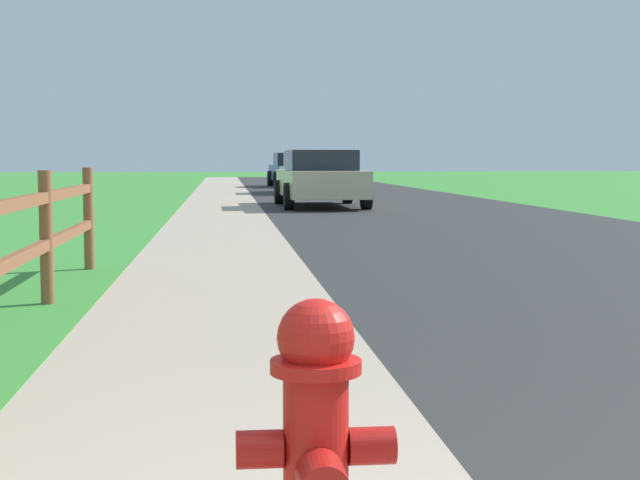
# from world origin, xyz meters

# --- Properties ---
(ground_plane) EXTENTS (120.00, 120.00, 0.00)m
(ground_plane) POSITION_xyz_m (0.00, 25.00, 0.00)
(ground_plane) COLOR #3D9036
(road_asphalt) EXTENTS (7.00, 66.00, 0.01)m
(road_asphalt) POSITION_xyz_m (3.50, 27.00, 0.00)
(road_asphalt) COLOR #2E2E2E
(road_asphalt) RESTS_ON ground
(curb_concrete) EXTENTS (6.00, 66.00, 0.01)m
(curb_concrete) POSITION_xyz_m (-3.00, 27.00, 0.00)
(curb_concrete) COLOR tan
(curb_concrete) RESTS_ON ground
(grass_verge) EXTENTS (5.00, 66.00, 0.00)m
(grass_verge) POSITION_xyz_m (-4.50, 27.00, 0.01)
(grass_verge) COLOR #3D9036
(grass_verge) RESTS_ON ground
(fire_hydrant) EXTENTS (0.42, 0.37, 0.85)m
(fire_hydrant) POSITION_xyz_m (-0.69, 0.93, 0.45)
(fire_hydrant) COLOR red
(fire_hydrant) RESTS_ON ground
(parked_suv_beige) EXTENTS (2.14, 4.89, 1.42)m
(parked_suv_beige) POSITION_xyz_m (1.52, 22.01, 0.71)
(parked_suv_beige) COLOR #C6B793
(parked_suv_beige) RESTS_ON ground
(parked_car_silver) EXTENTS (2.17, 4.47, 1.48)m
(parked_car_silver) POSITION_xyz_m (2.07, 31.35, 0.74)
(parked_car_silver) COLOR #B7BABF
(parked_car_silver) RESTS_ON ground
(parked_car_blue) EXTENTS (2.21, 4.35, 1.46)m
(parked_car_blue) POSITION_xyz_m (2.14, 38.87, 0.73)
(parked_car_blue) COLOR navy
(parked_car_blue) RESTS_ON ground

